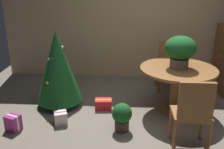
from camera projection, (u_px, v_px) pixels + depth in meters
name	position (u px, v px, depth m)	size (l,w,h in m)	color
ground_plane	(154.00, 129.00, 3.75)	(6.60, 6.60, 0.00)	#756B5B
back_wall_panel	(147.00, 16.00, 5.37)	(6.00, 0.10, 2.60)	tan
round_dining_table	(177.00, 79.00, 4.09)	(1.18, 1.18, 0.74)	brown
flower_vase	(180.00, 50.00, 3.94)	(0.47, 0.47, 0.49)	#665B51
wooden_chair_near	(193.00, 112.00, 3.12)	(0.45, 0.38, 0.95)	brown
wooden_chair_far	(168.00, 63.00, 5.00)	(0.43, 0.42, 0.91)	brown
holiday_tree	(58.00, 67.00, 4.24)	(0.76, 0.76, 1.28)	brown
gift_box_red	(103.00, 104.00, 4.32)	(0.28, 0.21, 0.16)	red
gift_box_cream	(61.00, 118.00, 3.86)	(0.23, 0.22, 0.19)	silver
gift_box_purple	(13.00, 123.00, 3.69)	(0.24, 0.22, 0.23)	#9E287A
potted_plant	(122.00, 116.00, 3.65)	(0.29, 0.29, 0.41)	#4C382D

